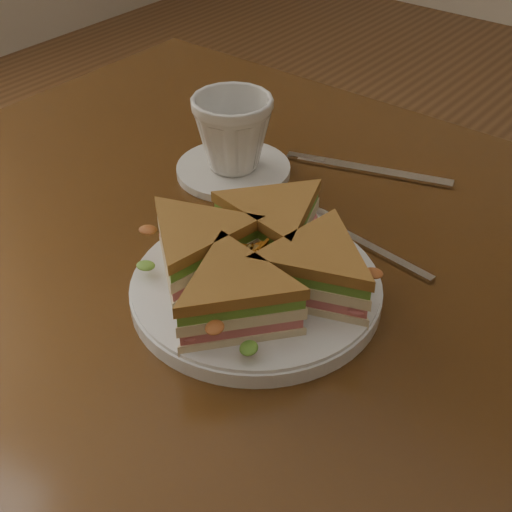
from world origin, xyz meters
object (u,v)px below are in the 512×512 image
(spoon, at_px, (331,225))
(knife, at_px, (362,169))
(table, at_px, (321,342))
(saucer, at_px, (233,170))
(plate, at_px, (256,289))
(sandwich_wedges, at_px, (256,260))
(coffee_cup, at_px, (233,133))

(spoon, relative_size, knife, 0.88)
(spoon, bearing_deg, table, -52.64)
(table, distance_m, saucer, 0.25)
(plate, relative_size, sandwich_wedges, 0.87)
(spoon, bearing_deg, saucer, 177.69)
(table, xyz_separation_m, sandwich_wedges, (-0.04, -0.07, 0.14))
(table, height_order, sandwich_wedges, sandwich_wedges)
(table, height_order, knife, knife)
(coffee_cup, bearing_deg, plate, -36.12)
(plate, bearing_deg, table, 63.39)
(coffee_cup, bearing_deg, spoon, -0.27)
(table, distance_m, sandwich_wedges, 0.17)
(table, bearing_deg, plate, -116.61)
(table, distance_m, plate, 0.13)
(plate, bearing_deg, coffee_cup, 135.14)
(saucer, relative_size, coffee_cup, 1.44)
(table, distance_m, knife, 0.24)
(sandwich_wedges, distance_m, coffee_cup, 0.24)
(coffee_cup, bearing_deg, table, -16.55)
(table, height_order, saucer, saucer)
(sandwich_wedges, height_order, saucer, sandwich_wedges)
(plate, distance_m, knife, 0.28)
(sandwich_wedges, relative_size, knife, 1.38)
(knife, relative_size, coffee_cup, 2.07)
(sandwich_wedges, bearing_deg, coffee_cup, 135.14)
(spoon, bearing_deg, plate, -80.77)
(plate, xyz_separation_m, coffee_cup, (-0.17, 0.17, 0.05))
(table, xyz_separation_m, knife, (-0.08, 0.21, 0.10))
(sandwich_wedges, bearing_deg, plate, 90.00)
(knife, xyz_separation_m, coffee_cup, (-0.13, -0.11, 0.05))
(spoon, distance_m, coffee_cup, 0.18)
(spoon, xyz_separation_m, knife, (-0.04, 0.13, -0.00))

